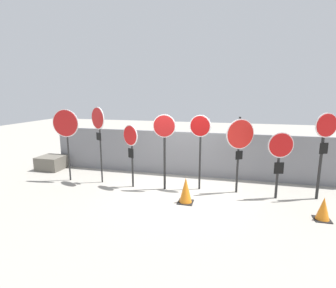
# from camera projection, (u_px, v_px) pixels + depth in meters

# --- Properties ---
(ground_plane) EXTENTS (40.00, 40.00, 0.00)m
(ground_plane) POSITION_uv_depth(u_px,v_px,m) (181.00, 190.00, 8.45)
(ground_plane) COLOR gray
(fence_back) EXTENTS (11.02, 0.12, 1.66)m
(fence_back) POSITION_uv_depth(u_px,v_px,m) (189.00, 154.00, 9.78)
(fence_back) COLOR slate
(fence_back) RESTS_ON ground
(stop_sign_0) EXTENTS (0.96, 0.14, 2.53)m
(stop_sign_0) POSITION_uv_depth(u_px,v_px,m) (66.00, 127.00, 8.97)
(stop_sign_0) COLOR black
(stop_sign_0) RESTS_ON ground
(stop_sign_1) EXTENTS (0.66, 0.40, 2.62)m
(stop_sign_1) POSITION_uv_depth(u_px,v_px,m) (98.00, 125.00, 8.75)
(stop_sign_1) COLOR black
(stop_sign_1) RESTS_ON ground
(stop_sign_2) EXTENTS (0.61, 0.34, 2.07)m
(stop_sign_2) POSITION_uv_depth(u_px,v_px,m) (131.00, 142.00, 8.42)
(stop_sign_2) COLOR black
(stop_sign_2) RESTS_ON ground
(stop_sign_3) EXTENTS (0.72, 0.15, 2.43)m
(stop_sign_3) POSITION_uv_depth(u_px,v_px,m) (164.00, 136.00, 8.14)
(stop_sign_3) COLOR black
(stop_sign_3) RESTS_ON ground
(stop_sign_4) EXTENTS (0.68, 0.17, 2.41)m
(stop_sign_4) POSITION_uv_depth(u_px,v_px,m) (200.00, 135.00, 8.14)
(stop_sign_4) COLOR black
(stop_sign_4) RESTS_ON ground
(stop_sign_5) EXTENTS (0.81, 0.47, 2.37)m
(stop_sign_5) POSITION_uv_depth(u_px,v_px,m) (240.00, 139.00, 7.87)
(stop_sign_5) COLOR black
(stop_sign_5) RESTS_ON ground
(stop_sign_6) EXTENTS (0.72, 0.23, 1.99)m
(stop_sign_6) POSITION_uv_depth(u_px,v_px,m) (280.00, 153.00, 7.47)
(stop_sign_6) COLOR black
(stop_sign_6) RESTS_ON ground
(stop_sign_7) EXTENTS (0.65, 0.31, 2.54)m
(stop_sign_7) POSITION_uv_depth(u_px,v_px,m) (324.00, 140.00, 7.35)
(stop_sign_7) COLOR black
(stop_sign_7) RESTS_ON ground
(traffic_cone_0) EXTENTS (0.43, 0.43, 0.74)m
(traffic_cone_0) POSITION_uv_depth(u_px,v_px,m) (186.00, 190.00, 7.41)
(traffic_cone_0) COLOR black
(traffic_cone_0) RESTS_ON ground
(traffic_cone_1) EXTENTS (0.38, 0.38, 0.58)m
(traffic_cone_1) POSITION_uv_depth(u_px,v_px,m) (323.00, 209.00, 6.40)
(traffic_cone_1) COLOR black
(traffic_cone_1) RESTS_ON ground
(storage_crate) EXTENTS (0.98, 0.90, 0.54)m
(storage_crate) POSITION_uv_depth(u_px,v_px,m) (52.00, 163.00, 10.70)
(storage_crate) COLOR #605B51
(storage_crate) RESTS_ON ground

